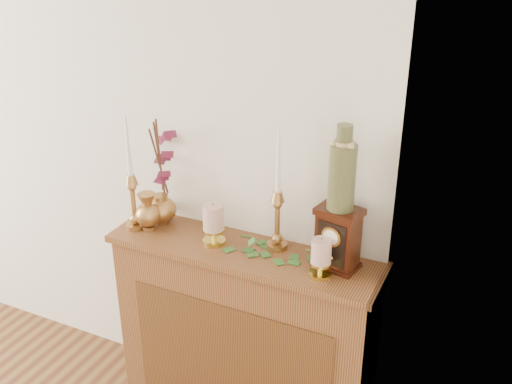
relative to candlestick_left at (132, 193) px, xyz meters
The scene contains 10 objects.
console_shelf 0.86m from the candlestick_left, ahead, with size 1.24×0.34×0.93m.
candlestick_left is the anchor object (origin of this frame).
candlestick_center 0.68m from the candlestick_left, ahead, with size 0.09×0.09×0.55m.
bud_vase 0.11m from the candlestick_left, ahead, with size 0.11×0.11×0.18m.
ginger_jar 0.17m from the candlestick_left, 57.26° to the left, with size 0.22×0.23×0.53m.
pillar_candle_left 0.41m from the candlestick_left, ahead, with size 0.10×0.10×0.20m.
pillar_candle_right 0.92m from the candlestick_left, ahead, with size 0.09×0.09×0.18m.
ivy_garland 0.69m from the candlestick_left, ahead, with size 0.45×0.19×0.08m.
mantel_clock 0.96m from the candlestick_left, ahead, with size 0.20×0.16×0.27m.
ceramic_vase 0.99m from the candlestick_left, ahead, with size 0.11×0.11×0.35m.
Camera 1 is at (2.42, 0.08, 2.25)m, focal length 42.00 mm.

